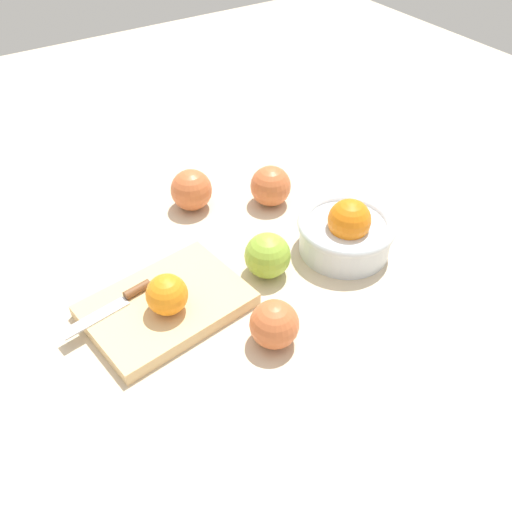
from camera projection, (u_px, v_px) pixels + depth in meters
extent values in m
plane|color=beige|center=(237.00, 268.00, 0.95)|extent=(2.40, 2.40, 0.00)
cylinder|color=silver|center=(345.00, 237.00, 0.97)|extent=(0.16, 0.16, 0.06)
torus|color=silver|center=(347.00, 224.00, 0.95)|extent=(0.17, 0.17, 0.02)
sphere|color=orange|center=(349.00, 220.00, 0.93)|extent=(0.07, 0.07, 0.07)
cube|color=#DBB77F|center=(167.00, 305.00, 0.87)|extent=(0.27, 0.20, 0.02)
sphere|color=orange|center=(167.00, 295.00, 0.82)|extent=(0.06, 0.06, 0.06)
cube|color=silver|center=(94.00, 316.00, 0.83)|extent=(0.11, 0.04, 0.00)
cylinder|color=brown|center=(137.00, 289.00, 0.87)|extent=(0.05, 0.02, 0.01)
sphere|color=#8EB738|center=(268.00, 256.00, 0.91)|extent=(0.08, 0.08, 0.08)
sphere|color=#CC6638|center=(271.00, 186.00, 1.07)|extent=(0.08, 0.08, 0.08)
sphere|color=#CC6638|center=(274.00, 324.00, 0.80)|extent=(0.07, 0.07, 0.07)
sphere|color=#CC6638|center=(191.00, 190.00, 1.06)|extent=(0.08, 0.08, 0.08)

